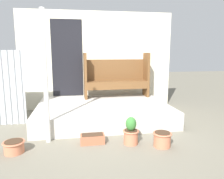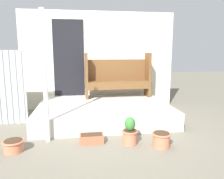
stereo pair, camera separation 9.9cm
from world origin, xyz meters
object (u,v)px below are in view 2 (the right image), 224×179
bench (118,76)px  flower_pot_right (161,139)px  support_post (45,78)px  planter_box_rect (92,139)px  flower_pot_middle (130,132)px  flower_pot_left (13,145)px

bench → flower_pot_right: size_ratio=5.34×
support_post → planter_box_rect: 1.29m
bench → planter_box_rect: size_ratio=4.13×
support_post → flower_pot_middle: 1.69m
flower_pot_middle → planter_box_rect: bearing=168.1°
flower_pot_left → planter_box_rect: (1.22, 0.16, -0.03)m
flower_pot_right → planter_box_rect: (-1.12, 0.32, -0.06)m
support_post → planter_box_rect: support_post is taller
flower_pot_right → bench: bearing=97.7°
flower_pot_middle → flower_pot_right: (0.48, -0.19, -0.07)m
flower_pot_middle → flower_pot_right: size_ratio=1.49×
flower_pot_right → support_post: bearing=164.8°
bench → flower_pot_middle: size_ratio=3.58×
support_post → flower_pot_right: (1.87, -0.51, -0.98)m
flower_pot_right → planter_box_rect: bearing=164.0°
support_post → bench: 2.44m
support_post → flower_pot_middle: (1.39, -0.32, -0.91)m
support_post → planter_box_rect: (0.75, -0.18, -1.04)m
flower_pot_middle → planter_box_rect: size_ratio=1.15×
support_post → bench: support_post is taller
flower_pot_left → planter_box_rect: 1.23m
flower_pot_left → flower_pot_middle: size_ratio=0.72×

